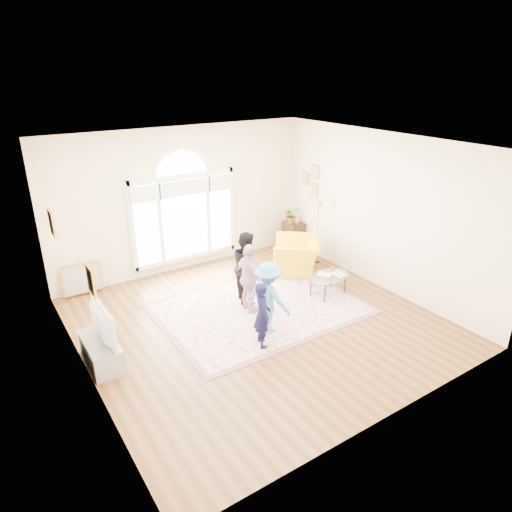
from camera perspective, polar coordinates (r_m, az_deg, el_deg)
ground at (r=8.47m, az=0.21°, el=-8.23°), size 6.00×6.00×0.00m
room_shell at (r=10.15m, az=-8.67°, el=6.51°), size 6.00×6.00×6.00m
area_rug at (r=8.89m, az=0.51°, el=-6.57°), size 3.60×2.60×0.02m
rug_border at (r=8.89m, az=0.51°, el=-6.59°), size 3.80×2.80×0.01m
tv_console at (r=7.69m, az=-18.80°, el=-11.30°), size 0.45×1.00×0.42m
television at (r=7.43m, az=-19.24°, el=-7.97°), size 0.17×1.06×0.61m
coffee_table at (r=9.35m, az=9.06°, el=-2.63°), size 1.10×0.80×0.54m
armchair at (r=10.39m, az=5.09°, el=0.09°), size 1.50×1.52×0.74m
side_cabinet at (r=11.67m, az=4.70°, el=2.57°), size 0.40×0.50×0.70m
floor_lamp at (r=10.62m, az=7.82°, el=5.69°), size 0.24×0.24×1.51m
plant_pedestal at (r=11.63m, az=4.37°, el=2.50°), size 0.20×0.20×0.70m
potted_plant at (r=11.44m, az=4.45°, el=5.13°), size 0.40×0.35×0.42m
leaning_picture at (r=10.09m, az=-20.67°, el=-4.45°), size 0.80×0.14×0.62m
child_navy at (r=7.52m, az=0.77°, el=-7.32°), size 0.39×0.48×1.15m
child_black at (r=8.91m, az=-1.15°, el=-1.31°), size 0.73×0.82×1.42m
child_pink at (r=8.50m, az=-0.86°, el=-2.83°), size 0.33×0.79×1.34m
child_blue at (r=7.87m, az=1.54°, el=-5.22°), size 0.75×0.95×1.30m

